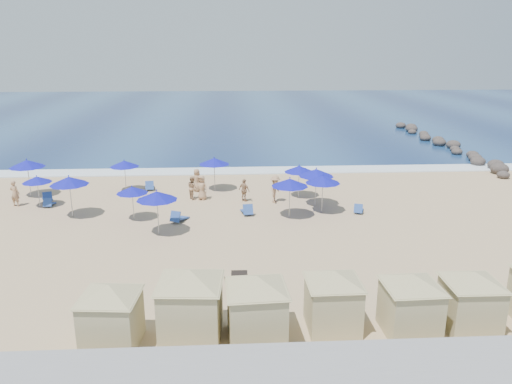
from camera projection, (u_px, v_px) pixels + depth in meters
The scene contains 34 objects.
ground at pixel (207, 239), 27.55m from camera, with size 160.00×160.00×0.00m, color tan.
ocean at pixel (220, 112), 80.25m from camera, with size 160.00×80.00×0.06m, color navy.
surf_line at pixel (214, 171), 42.39m from camera, with size 160.00×2.50×0.08m, color white.
rock_jetty at pixel (444, 144), 52.60m from camera, with size 2.56×26.66×0.96m.
trash_bin at pixel (239, 281), 21.83m from camera, with size 0.71×0.71×0.71m, color black.
cabana_0 at pixel (110, 307), 17.42m from camera, with size 4.09×4.09×2.57m.
cabana_1 at pixel (190, 295), 17.88m from camera, with size 4.64×4.64×2.92m.
cabana_2 at pixel (257, 299), 17.74m from camera, with size 4.37×4.37×2.75m.
cabana_3 at pixel (333, 292), 18.47m from camera, with size 4.12×4.12×2.58m.
cabana_4 at pixel (411, 296), 18.18m from camera, with size 4.11×4.11×2.58m.
cabana_5 at pixel (472, 293), 18.46m from camera, with size 4.07×4.07×2.55m.
umbrella_0 at pixel (27, 164), 34.76m from camera, with size 2.41×2.41×2.75m.
umbrella_1 at pixel (37, 179), 32.59m from camera, with size 1.90×1.90×2.16m.
umbrella_2 at pixel (69, 181), 30.51m from camera, with size 2.36×2.36×2.69m.
umbrella_3 at pixel (124, 164), 36.08m from camera, with size 2.10×2.10×2.39m.
umbrella_4 at pixel (132, 190), 30.13m from camera, with size 1.92×1.92×2.18m.
umbrella_5 at pixel (157, 196), 27.67m from camera, with size 2.30×2.30×2.62m.
umbrella_6 at pixel (214, 161), 36.31m from camera, with size 2.23×2.23×2.54m.
umbrella_7 at pixel (290, 182), 30.45m from camera, with size 2.28×2.28×2.59m.
umbrella_8 at pixel (299, 169), 34.64m from camera, with size 2.08×2.08×2.36m.
umbrella_9 at pixel (316, 173), 32.67m from camera, with size 2.31×2.31×2.63m.
umbrella_10 at pixel (323, 179), 31.38m from camera, with size 2.22×2.22×2.52m.
beach_chair_0 at pixel (47, 198), 34.23m from camera, with size 1.10×1.48×0.74m.
beach_chair_1 at pixel (49, 203), 33.11m from camera, with size 0.60×1.23×0.66m.
beach_chair_2 at pixel (150, 186), 36.98m from camera, with size 0.76×1.42×0.75m.
beach_chair_3 at pixel (178, 217), 30.21m from camera, with size 1.15×1.54×0.77m.
beach_chair_4 at pixel (247, 210), 31.55m from camera, with size 0.81×1.47×0.77m.
beach_chair_5 at pixel (359, 209), 31.86m from camera, with size 0.92×1.33×0.67m.
beachgoer_0 at pixel (15, 193), 33.01m from camera, with size 0.64×0.42×1.75m, color #A67D5C.
beachgoer_1 at pixel (193, 188), 34.62m from camera, with size 0.78×0.61×1.61m, color #A67D5C.
beachgoer_2 at pixel (244, 190), 34.05m from camera, with size 0.93×0.39×1.58m, color #A67D5C.
beachgoer_3 at pixel (275, 189), 33.81m from camera, with size 1.21×0.70×1.87m, color #A67D5C.
beachgoer_4 at pixel (197, 180), 36.45m from camera, with size 0.82×0.53×1.68m, color #A67D5C.
beachgoer_5 at pixel (202, 188), 34.42m from camera, with size 0.84×0.54×1.71m, color #A67D5C.
Camera 1 is at (1.26, -25.82, 10.23)m, focal length 35.00 mm.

